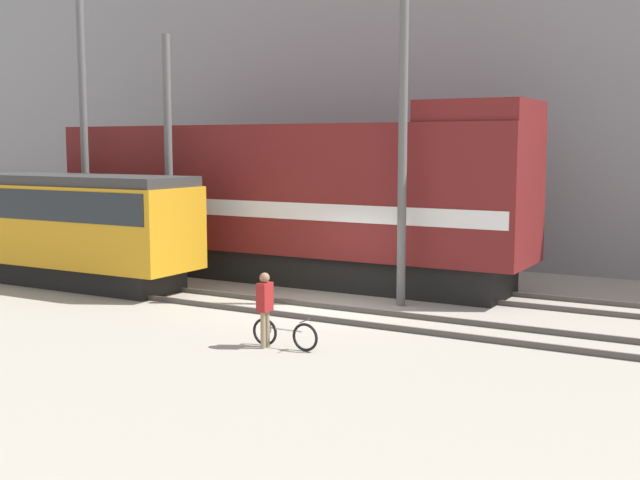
% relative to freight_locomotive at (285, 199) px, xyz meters
% --- Properties ---
extents(ground_plane, '(120.00, 120.00, 0.00)m').
position_rel_freight_locomotive_xyz_m(ground_plane, '(3.42, -3.55, -2.61)').
color(ground_plane, '#9E998C').
extents(track_near, '(60.00, 1.50, 0.14)m').
position_rel_freight_locomotive_xyz_m(track_near, '(3.42, -4.18, -2.54)').
color(track_near, '#47423D').
rests_on(track_near, ground).
extents(track_far, '(60.00, 1.50, 0.14)m').
position_rel_freight_locomotive_xyz_m(track_far, '(3.42, 0.00, -2.54)').
color(track_far, '#47423D').
rests_on(track_far, ground).
extents(building_backdrop, '(48.17, 6.00, 14.27)m').
position_rel_freight_locomotive_xyz_m(building_backdrop, '(3.42, 8.41, 4.52)').
color(building_backdrop, gray).
rests_on(building_backdrop, ground).
extents(freight_locomotive, '(16.12, 3.04, 5.57)m').
position_rel_freight_locomotive_xyz_m(freight_locomotive, '(0.00, 0.00, 0.00)').
color(freight_locomotive, black).
rests_on(freight_locomotive, ground).
extents(streetcar, '(9.43, 2.54, 3.43)m').
position_rel_freight_locomotive_xyz_m(streetcar, '(-5.63, -4.18, -0.65)').
color(streetcar, black).
rests_on(streetcar, ground).
extents(bicycle, '(1.63, 0.44, 0.67)m').
position_rel_freight_locomotive_xyz_m(bicycle, '(4.71, -7.56, -2.30)').
color(bicycle, black).
rests_on(bicycle, ground).
extents(person, '(0.23, 0.36, 1.64)m').
position_rel_freight_locomotive_xyz_m(person, '(4.31, -7.71, -1.62)').
color(person, '#8C7A5B').
rests_on(person, ground).
extents(utility_pole_left, '(0.25, 0.25, 9.30)m').
position_rel_freight_locomotive_xyz_m(utility_pole_left, '(-6.69, -2.09, 2.04)').
color(utility_pole_left, '#595959').
rests_on(utility_pole_left, ground).
extents(utility_pole_center, '(0.25, 0.25, 7.77)m').
position_rel_freight_locomotive_xyz_m(utility_pole_center, '(-3.04, -2.09, 1.27)').
color(utility_pole_center, '#595959').
rests_on(utility_pole_center, ground).
extents(utility_pole_right, '(0.24, 0.24, 9.44)m').
position_rel_freight_locomotive_xyz_m(utility_pole_right, '(5.01, -2.09, 2.11)').
color(utility_pole_right, '#595959').
rests_on(utility_pole_right, ground).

